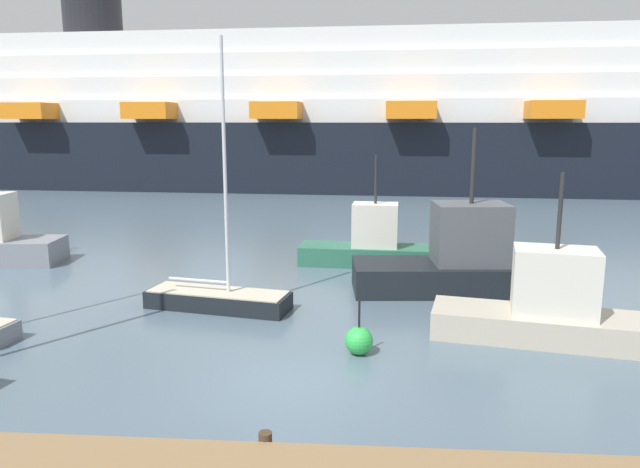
% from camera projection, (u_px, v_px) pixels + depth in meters
% --- Properties ---
extents(ground_plane, '(600.00, 600.00, 0.00)m').
position_uv_depth(ground_plane, '(289.00, 384.00, 13.88)').
color(ground_plane, slate).
extents(sailboat_3, '(4.94, 2.31, 8.63)m').
position_uv_depth(sailboat_3, '(218.00, 296.00, 19.37)').
color(sailboat_3, black).
rests_on(sailboat_3, ground_plane).
extents(fishing_boat_0, '(6.21, 3.05, 4.73)m').
position_uv_depth(fishing_boat_0, '(546.00, 308.00, 16.48)').
color(fishing_boat_0, '#BCB29E').
rests_on(fishing_boat_0, ground_plane).
extents(fishing_boat_1, '(7.71, 3.07, 5.86)m').
position_uv_depth(fishing_boat_1, '(462.00, 262.00, 21.27)').
color(fishing_boat_1, black).
rests_on(fishing_boat_1, ground_plane).
extents(fishing_boat_2, '(5.96, 2.17, 4.71)m').
position_uv_depth(fishing_boat_2, '(370.00, 244.00, 25.21)').
color(fishing_boat_2, '#2D6B51').
rests_on(fishing_boat_2, ground_plane).
extents(channel_buoy_0, '(0.75, 0.75, 1.50)m').
position_uv_depth(channel_buoy_0, '(359.00, 340.00, 15.57)').
color(channel_buoy_0, green).
rests_on(channel_buoy_0, ground_plane).
extents(cruise_ship, '(108.99, 22.13, 19.17)m').
position_uv_depth(cruise_ship, '(292.00, 120.00, 55.83)').
color(cruise_ship, black).
rests_on(cruise_ship, ground_plane).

